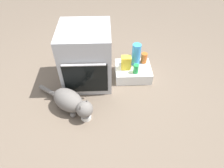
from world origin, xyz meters
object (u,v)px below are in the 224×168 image
snack_bag (126,63)px  cat (71,102)px  food_bowl (86,116)px  soda_can (136,69)px  pantry_cabinet (133,71)px  oven (86,57)px  water_bottle (136,55)px  sauce_jar (144,58)px

snack_bag → cat: bearing=-140.4°
snack_bag → food_bowl: bearing=-126.5°
food_bowl → soda_can: soda_can is taller
cat → pantry_cabinet: bearing=73.8°
oven → soda_can: size_ratio=6.07×
oven → soda_can: bearing=-6.0°
pantry_cabinet → snack_bag: snack_bag is taller
food_bowl → pantry_cabinet: bearing=49.0°
pantry_cabinet → soda_can: size_ratio=3.82×
oven → snack_bag: (0.48, 0.02, -0.13)m
oven → cat: size_ratio=1.06×
food_bowl → snack_bag: (0.48, 0.65, 0.21)m
pantry_cabinet → water_bottle: 0.23m
food_bowl → soda_can: bearing=43.3°
snack_bag → water_bottle: (0.13, 0.08, 0.06)m
food_bowl → cat: (-0.16, 0.12, 0.10)m
oven → cat: (-0.16, -0.51, -0.23)m
food_bowl → water_bottle: (0.62, 0.74, 0.27)m
water_bottle → snack_bag: bearing=-147.9°
sauce_jar → food_bowl: bearing=-133.5°
food_bowl → water_bottle: 1.00m
food_bowl → soda_can: 0.84m
snack_bag → soda_can: snack_bag is taller
cat → soda_can: bearing=67.7°
water_bottle → pantry_cabinet: bearing=-115.9°
water_bottle → sauce_jar: water_bottle is taller
water_bottle → sauce_jar: bearing=16.3°
oven → snack_bag: bearing=2.9°
oven → pantry_cabinet: (0.59, 0.04, -0.29)m
oven → water_bottle: oven is taller
soda_can → oven: bearing=174.0°
food_bowl → cat: cat is taller
pantry_cabinet → snack_bag: (-0.10, -0.02, 0.16)m
sauce_jar → oven: bearing=-169.1°
pantry_cabinet → oven: bearing=-175.8°
sauce_jar → snack_bag: bearing=-154.8°
food_bowl → sauce_jar: bearing=46.5°
snack_bag → sauce_jar: size_ratio=1.29×
oven → sauce_jar: 0.76m
oven → cat: 0.58m
water_bottle → food_bowl: bearing=-129.9°
sauce_jar → water_bottle: bearing=-163.7°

